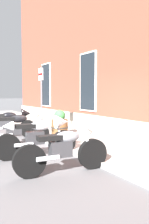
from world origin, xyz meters
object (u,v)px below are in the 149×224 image
motorcycle_black_naked (16,130)px  parking_sign (41,91)px  motorcycle_black_sport (9,122)px  motorcycle_white_sport (40,135)px  barrel_planter (60,124)px  motorcycle_grey_naked (64,150)px

motorcycle_black_naked → parking_sign: (-1.15, 1.31, 1.21)m
motorcycle_black_sport → motorcycle_white_sport: bearing=-0.5°
motorcycle_black_naked → motorcycle_white_sport: motorcycle_white_sport is taller
motorcycle_black_naked → barrel_planter: bearing=101.6°
motorcycle_white_sport → parking_sign: bearing=156.8°
motorcycle_grey_naked → motorcycle_black_naked: bearing=-178.8°
motorcycle_grey_naked → parking_sign: 4.54m
motorcycle_black_sport → parking_sign: size_ratio=0.86×
motorcycle_black_naked → motorcycle_white_sport: bearing=3.8°
motorcycle_grey_naked → barrel_planter: 3.74m
motorcycle_black_sport → barrel_planter: motorcycle_black_sport is taller
motorcycle_black_naked → barrel_planter: barrel_planter is taller
motorcycle_black_sport → motorcycle_grey_naked: motorcycle_black_sport is taller
barrel_planter → motorcycle_black_naked: bearing=-78.4°
barrel_planter → parking_sign: bearing=-156.1°
motorcycle_black_naked → motorcycle_grey_naked: 3.04m
motorcycle_white_sport → motorcycle_grey_naked: 1.40m
motorcycle_white_sport → parking_sign: 3.25m
motorcycle_black_naked → parking_sign: size_ratio=0.89×
motorcycle_white_sport → barrel_planter: size_ratio=2.33×
motorcycle_black_naked → parking_sign: parking_sign is taller
parking_sign → motorcycle_black_sport: bearing=-102.4°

